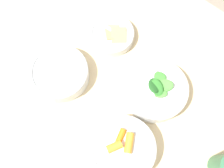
# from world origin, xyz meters

# --- Properties ---
(ground_plane) EXTENTS (10.00, 10.00, 0.00)m
(ground_plane) POSITION_xyz_m (0.00, 0.00, 0.00)
(ground_plane) COLOR gray
(dining_table) EXTENTS (1.16, 1.00, 0.73)m
(dining_table) POSITION_xyz_m (0.00, 0.00, 0.63)
(dining_table) COLOR beige
(dining_table) RESTS_ON ground_plane
(bowl_carrots) EXTENTS (0.18, 0.18, 0.08)m
(bowl_carrots) POSITION_xyz_m (-0.15, 0.08, 0.76)
(bowl_carrots) COLOR silver
(bowl_carrots) RESTS_ON dining_table
(bowl_greens) EXTENTS (0.19, 0.19, 0.09)m
(bowl_greens) POSITION_xyz_m (-0.12, -0.11, 0.76)
(bowl_greens) COLOR white
(bowl_greens) RESTS_ON dining_table
(bowl_beans_hotdog) EXTENTS (0.18, 0.18, 0.05)m
(bowl_beans_hotdog) POSITION_xyz_m (0.14, 0.03, 0.75)
(bowl_beans_hotdog) COLOR silver
(bowl_beans_hotdog) RESTS_ON dining_table
(bowl_cookies) EXTENTS (0.14, 0.14, 0.04)m
(bowl_cookies) POSITION_xyz_m (0.10, -0.18, 0.75)
(bowl_cookies) COLOR silver
(bowl_cookies) RESTS_ON dining_table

